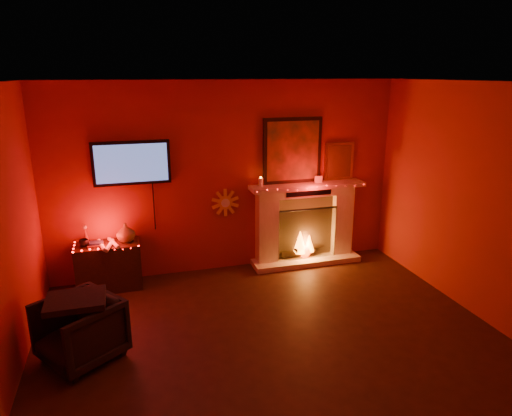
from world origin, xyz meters
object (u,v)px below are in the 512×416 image
Objects in this scene: fireplace at (305,216)px; sunburst_clock at (225,203)px; tv at (132,163)px; armchair at (80,330)px; console_table at (110,263)px.

fireplace is 1.23m from sunburst_clock.
fireplace is at bearing -1.50° from tv.
sunburst_clock is at bearing 98.42° from armchair.
fireplace reaches higher than sunburst_clock.
tv is 2.31m from armchair.
tv reaches higher than armchair.
tv reaches higher than console_table.
sunburst_clock reaches higher than armchair.
sunburst_clock is 1.77m from console_table.
fireplace is 3.06× the size of armchair.
tv is 1.74× the size of armchair.
tv reaches higher than sunburst_clock.
tv is 1.36m from console_table.
tv is at bearing 124.77° from armchair.
fireplace reaches higher than console_table.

